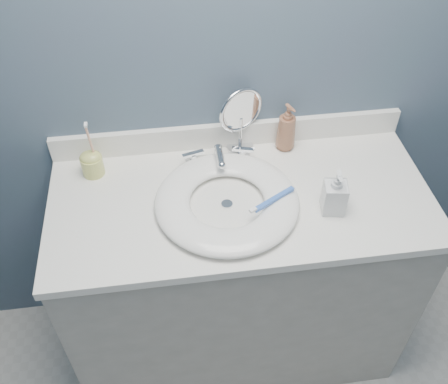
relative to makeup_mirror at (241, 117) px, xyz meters
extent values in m
cube|color=#485E6C|center=(-0.03, 0.04, 0.19)|extent=(2.20, 0.02, 2.40)
cube|color=#ACA79D|center=(-0.03, -0.24, -0.59)|extent=(1.20, 0.55, 0.85)
cube|color=white|center=(-0.03, -0.24, -0.15)|extent=(1.22, 0.57, 0.03)
cube|color=white|center=(-0.03, 0.02, -0.09)|extent=(1.22, 0.02, 0.09)
cylinder|color=silver|center=(-0.08, -0.27, -0.13)|extent=(0.04, 0.04, 0.01)
cube|color=silver|center=(-0.08, -0.06, -0.13)|extent=(0.22, 0.05, 0.01)
cylinder|color=silver|center=(-0.08, -0.06, -0.10)|extent=(0.03, 0.03, 0.06)
cylinder|color=silver|center=(-0.08, -0.10, -0.07)|extent=(0.02, 0.09, 0.02)
sphere|color=silver|center=(-0.08, -0.15, -0.07)|extent=(0.03, 0.03, 0.03)
cylinder|color=silver|center=(-0.17, -0.06, -0.11)|extent=(0.02, 0.02, 0.03)
cube|color=silver|center=(-0.17, -0.06, -0.09)|extent=(0.08, 0.03, 0.01)
cylinder|color=silver|center=(0.00, -0.06, -0.11)|extent=(0.02, 0.02, 0.03)
cube|color=silver|center=(0.00, -0.06, -0.09)|extent=(0.08, 0.03, 0.01)
cylinder|color=silver|center=(0.00, 0.00, -0.13)|extent=(0.09, 0.09, 0.01)
cylinder|color=silver|center=(0.00, 0.00, -0.07)|extent=(0.01, 0.01, 0.12)
torus|color=silver|center=(0.00, 0.00, 0.03)|extent=(0.16, 0.08, 0.17)
cylinder|color=white|center=(0.00, 0.00, 0.03)|extent=(0.13, 0.06, 0.14)
imported|color=#8F5B40|center=(0.16, -0.02, -0.05)|extent=(0.09, 0.09, 0.18)
imported|color=silver|center=(0.24, -0.33, -0.06)|extent=(0.08, 0.08, 0.15)
cylinder|color=#CBCE67|center=(-0.50, -0.06, -0.10)|extent=(0.07, 0.07, 0.07)
ellipsoid|color=#CBCE67|center=(-0.50, -0.06, -0.07)|extent=(0.07, 0.06, 0.04)
cylinder|color=#F5AD8B|center=(-0.49, -0.06, 0.00)|extent=(0.01, 0.02, 0.14)
cube|color=white|center=(-0.49, -0.07, 0.07)|extent=(0.01, 0.02, 0.01)
cube|color=blue|center=(0.06, -0.31, -0.09)|extent=(0.14, 0.09, 0.01)
cube|color=white|center=(-0.02, -0.35, -0.08)|extent=(0.03, 0.02, 0.01)
camera|label=1|loc=(-0.24, -1.33, 1.00)|focal=40.00mm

